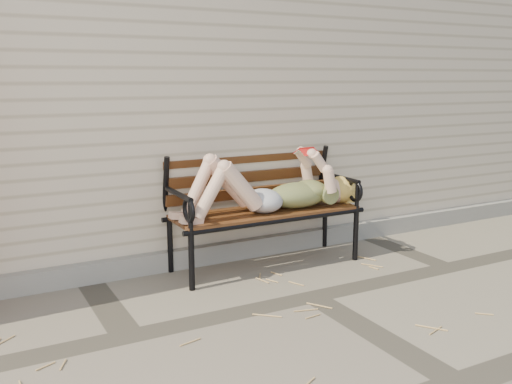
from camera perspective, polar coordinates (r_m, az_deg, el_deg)
ground at (r=3.88m, az=5.72°, el=-10.38°), size 80.00×80.00×0.00m
house_wall at (r=6.31m, az=-9.69°, el=11.85°), size 8.00×4.00×3.00m
foundation_strip at (r=4.64m, az=-0.98°, el=-5.63°), size 8.00×0.10×0.15m
garden_bench at (r=4.40m, az=0.38°, el=0.14°), size 1.59×0.63×1.03m
reading_woman at (r=4.29m, az=1.34°, el=0.32°), size 1.50×0.34×0.47m
straw_scatter at (r=3.46m, az=3.71°, el=-12.98°), size 3.07×1.74×0.01m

